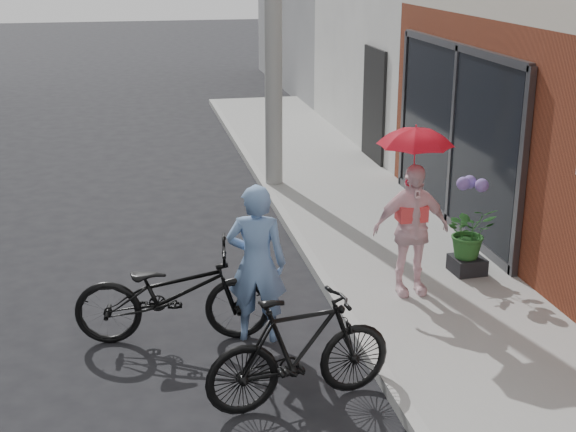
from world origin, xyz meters
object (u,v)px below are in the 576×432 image
object	(u,v)px
bike_right	(300,350)
planter	(467,265)
officer	(257,264)
bike_left	(173,293)
kimono_woman	(411,230)

from	to	relation	value
bike_right	planter	size ratio (longest dim) A/B	4.60
officer	bike_right	size ratio (longest dim) A/B	0.96
bike_left	bike_right	world-z (taller)	bike_left
bike_left	bike_right	distance (m)	1.74
planter	bike_left	bearing A→B (deg)	-166.97
officer	bike_right	bearing A→B (deg)	113.07
officer	bike_left	distance (m)	0.90
bike_right	kimono_woman	size ratio (longest dim) A/B	1.15
officer	kimono_woman	bearing A→B (deg)	-147.16
bike_left	kimono_woman	bearing A→B (deg)	-74.64
bike_left	kimono_woman	size ratio (longest dim) A/B	1.32
kimono_woman	bike_right	bearing A→B (deg)	-133.07
bike_left	kimono_woman	distance (m)	2.71
bike_left	bike_right	size ratio (longest dim) A/B	1.15
planter	bike_right	bearing A→B (deg)	-138.56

